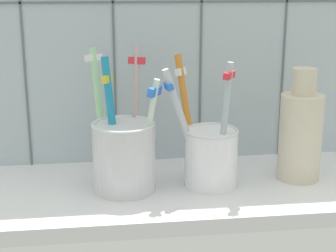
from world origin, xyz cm
name	(u,v)px	position (x,y,z in cm)	size (l,w,h in cm)	color
counter_slab	(167,193)	(0.00, 0.00, 1.00)	(64.00, 22.00, 2.00)	silver
tile_wall_back	(157,25)	(0.00, 12.00, 22.50)	(64.00, 2.20, 45.00)	#B2C1CC
toothbrush_cup_left	(124,152)	(-5.84, -0.36, 7.18)	(9.73, 9.52, 18.57)	silver
toothbrush_cup_right	(210,153)	(5.63, -0.48, 6.58)	(10.39, 8.34, 17.43)	white
ceramic_vase	(300,133)	(18.53, 0.53, 8.66)	(5.86, 5.86, 15.58)	beige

